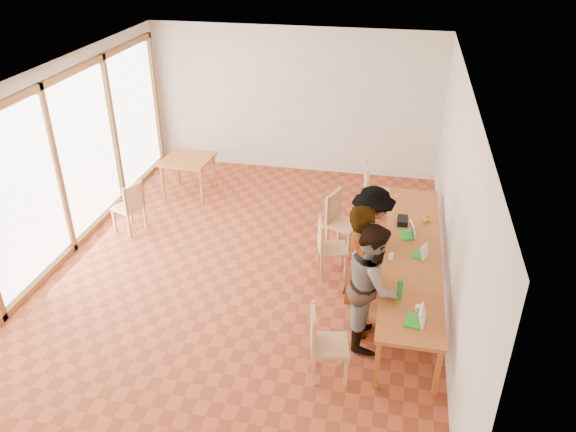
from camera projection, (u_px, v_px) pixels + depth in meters
name	position (u px, v px, depth m)	size (l,w,h in m)	color
ground	(245.00, 270.00, 8.81)	(8.00, 8.00, 0.00)	#A24627
wall_back	(294.00, 101.00, 11.52)	(6.00, 0.10, 3.00)	beige
wall_front	(111.00, 387.00, 4.65)	(6.00, 0.10, 3.00)	beige
wall_right	(456.00, 203.00, 7.56)	(0.10, 8.00, 3.00)	beige
window_wall	(55.00, 167.00, 8.60)	(0.10, 8.00, 3.00)	white
ceiling	(237.00, 79.00, 7.35)	(6.00, 8.00, 0.04)	white
communal_table	(412.00, 254.00, 7.92)	(0.80, 4.00, 0.75)	#AE5A26
side_table	(188.00, 162.00, 10.86)	(0.90, 0.90, 0.75)	#AE5A26
chair_near	(321.00, 337.00, 6.57)	(0.52, 0.52, 0.50)	tan
chair_mid	(327.00, 242.00, 8.46)	(0.53, 0.53, 0.49)	tan
chair_far	(338.00, 215.00, 9.10)	(0.61, 0.61, 0.53)	tan
chair_empty	(372.00, 186.00, 10.00)	(0.54, 0.54, 0.55)	tan
chair_spare	(131.00, 202.00, 9.58)	(0.57, 0.57, 0.50)	tan
person_near	(362.00, 271.00, 7.15)	(0.68, 0.45, 1.86)	gray
person_mid	(372.00, 285.00, 7.02)	(0.83, 0.64, 1.70)	gray
person_far	(371.00, 240.00, 8.02)	(1.06, 0.61, 1.64)	gray
laptop_near	(418.00, 319.00, 6.50)	(0.26, 0.29, 0.22)	green
laptop_mid	(421.00, 253.00, 7.75)	(0.25, 0.27, 0.18)	green
laptop_far	(409.00, 232.00, 8.22)	(0.28, 0.30, 0.22)	green
yellow_mug	(427.00, 219.00, 8.60)	(0.11, 0.11, 0.09)	gold
green_bottle	(400.00, 290.00, 6.86)	(0.07, 0.07, 0.28)	#1A8136
clear_glass	(391.00, 256.00, 7.69)	(0.07, 0.07, 0.09)	silver
condiment_cup	(418.00, 308.00, 6.72)	(0.08, 0.08, 0.06)	white
pink_phone	(396.00, 197.00, 9.37)	(0.05, 0.10, 0.01)	#F74B93
black_pouch	(403.00, 221.00, 8.57)	(0.16, 0.26, 0.09)	black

